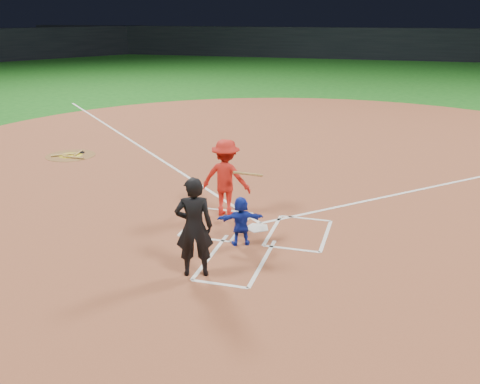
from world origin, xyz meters
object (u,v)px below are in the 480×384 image
(home_plate, at_px, (257,228))
(catcher, at_px, (241,221))
(on_deck_circle, at_px, (71,156))
(umpire, at_px, (194,227))
(batter_at_plate, at_px, (226,178))

(home_plate, bearing_deg, catcher, 83.08)
(on_deck_circle, distance_m, umpire, 10.25)
(on_deck_circle, relative_size, batter_at_plate, 0.90)
(home_plate, height_order, batter_at_plate, batter_at_plate)
(home_plate, relative_size, batter_at_plate, 0.32)
(on_deck_circle, xyz_separation_m, catcher, (7.77, -5.53, 0.53))
(home_plate, height_order, on_deck_circle, home_plate)
(on_deck_circle, relative_size, catcher, 1.58)
(on_deck_circle, xyz_separation_m, batter_at_plate, (6.93, -3.91, 0.94))
(catcher, bearing_deg, batter_at_plate, -86.28)
(home_plate, distance_m, umpire, 2.78)
(home_plate, xyz_separation_m, batter_at_plate, (-0.96, 0.65, 0.94))
(catcher, bearing_deg, umpire, 50.20)
(umpire, bearing_deg, catcher, -125.67)
(catcher, bearing_deg, on_deck_circle, -59.25)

